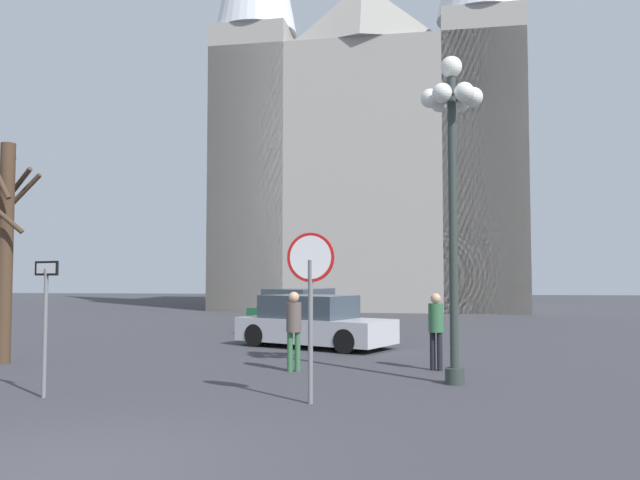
# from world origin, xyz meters

# --- Properties ---
(ground_plane) EXTENTS (120.00, 120.00, 0.00)m
(ground_plane) POSITION_xyz_m (0.00, 0.00, 0.00)
(ground_plane) COLOR #38383D
(cathedral) EXTENTS (18.31, 13.43, 30.16)m
(cathedral) POSITION_xyz_m (1.65, 32.90, 9.80)
(cathedral) COLOR gray
(cathedral) RESTS_ON ground
(stop_sign) EXTENTS (0.79, 0.20, 2.72)m
(stop_sign) POSITION_xyz_m (2.05, 3.68, 1.91)
(stop_sign) COLOR slate
(stop_sign) RESTS_ON ground
(one_way_arrow_sign) EXTENTS (0.59, 0.33, 2.27)m
(one_way_arrow_sign) POSITION_xyz_m (-2.41, 3.61, 1.44)
(one_way_arrow_sign) COLOR slate
(one_way_arrow_sign) RESTS_ON ground
(street_lamp) EXTENTS (1.18, 1.07, 6.23)m
(street_lamp) POSITION_xyz_m (4.47, 5.80, 4.48)
(street_lamp) COLOR #2D3833
(street_lamp) RESTS_ON ground
(bare_tree) EXTENTS (1.18, 1.26, 5.12)m
(bare_tree) POSITION_xyz_m (-5.64, 7.34, 2.80)
(bare_tree) COLOR #473323
(bare_tree) RESTS_ON ground
(parked_car_near_silver) EXTENTS (4.74, 3.55, 1.46)m
(parked_car_near_silver) POSITION_xyz_m (1.01, 11.54, 0.68)
(parked_car_near_silver) COLOR #B7B7BC
(parked_car_near_silver) RESTS_ON ground
(parked_car_far_green) EXTENTS (3.26, 4.92, 1.54)m
(parked_car_far_green) POSITION_xyz_m (-0.11, 16.55, 0.72)
(parked_car_far_green) COLOR #1E5B38
(parked_car_far_green) RESTS_ON ground
(pedestrian_walking) EXTENTS (0.32, 0.32, 1.64)m
(pedestrian_walking) POSITION_xyz_m (4.23, 7.50, 0.99)
(pedestrian_walking) COLOR black
(pedestrian_walking) RESTS_ON ground
(pedestrian_standing) EXTENTS (0.32, 0.32, 1.68)m
(pedestrian_standing) POSITION_xyz_m (1.23, 6.97, 1.02)
(pedestrian_standing) COLOR #33663F
(pedestrian_standing) RESTS_ON ground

